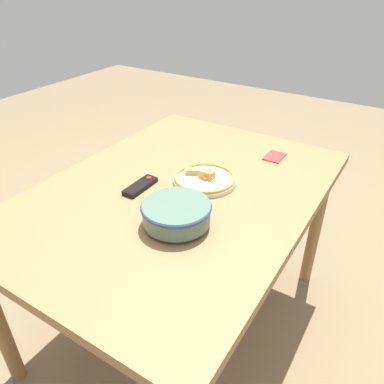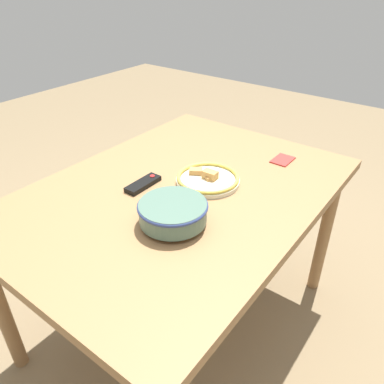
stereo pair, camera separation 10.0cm
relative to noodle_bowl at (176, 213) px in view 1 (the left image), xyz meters
The scene contains 6 objects.
ground_plane 0.86m from the noodle_bowl, 32.87° to the left, with size 8.00×8.00×0.00m, color #7F6B4C.
dining_table 0.27m from the noodle_bowl, 32.87° to the left, with size 1.39×1.02×0.78m.
noodle_bowl is the anchor object (origin of this frame).
food_plate 0.31m from the noodle_bowl, 12.55° to the left, with size 0.26×0.26×0.05m.
tv_remote 0.29m from the noodle_bowl, 64.33° to the left, with size 0.16×0.06×0.02m.
folded_napkin 0.68m from the noodle_bowl, ahead, with size 0.11×0.08×0.01m.
Camera 1 is at (-1.05, -0.73, 1.55)m, focal length 35.00 mm.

